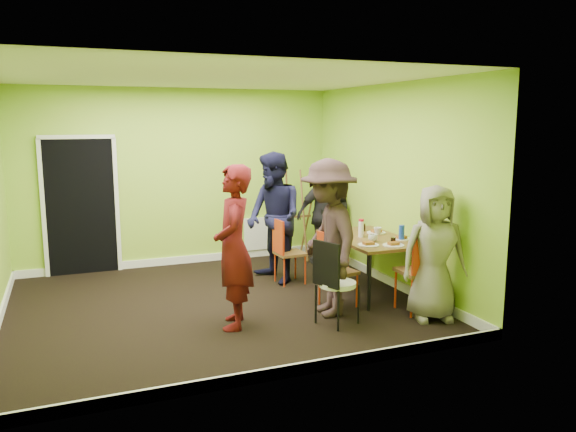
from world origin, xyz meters
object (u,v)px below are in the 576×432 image
Objects in this scene: chair_front_end at (422,265)px; blue_bottle at (402,233)px; orange_bottle at (360,233)px; thermos at (361,229)px; chair_back_end at (334,222)px; dining_table at (369,241)px; person_front_end at (434,253)px; chair_left_near at (333,265)px; person_back_end at (325,214)px; person_standing at (234,247)px; person_left_far at (274,218)px; chair_left_far at (285,248)px; person_left_near at (329,238)px; easel at (300,214)px; chair_bentwood at (333,279)px.

chair_front_end is 0.76m from blue_bottle.
blue_bottle is at bearing -47.43° from orange_bottle.
chair_back_end is at bearing 78.86° from thermos.
dining_table is 0.17m from orange_bottle.
person_front_end reaches higher than blue_bottle.
chair_left_near is 2.17m from person_back_end.
chair_front_end is 0.59× the size of person_standing.
person_left_far is at bearing -178.73° from chair_left_near.
dining_table is 2.15m from person_standing.
chair_left_near is at bearing 5.63° from chair_left_far.
person_front_end is at bearing -82.52° from chair_front_end.
chair_left_far is 1.44m from person_left_near.
dining_table is at bearing 99.68° from chair_back_end.
easel is 19.01× the size of orange_bottle.
blue_bottle is at bearing 79.99° from chair_front_end.
easel is 2.79m from person_left_near.
chair_back_end is 3.00m from person_standing.
person_left_far reaches higher than chair_front_end.
person_left_near is at bearing -146.41° from dining_table.
person_back_end is 2.80m from person_front_end.
thermos reaches higher than chair_left_near.
dining_table is at bearing -49.85° from orange_bottle.
person_back_end reaches higher than easel.
person_left_far is 1.19× the size of person_front_end.
person_front_end is at bearing -82.81° from dining_table.
person_back_end is at bearing 151.99° from person_standing.
person_standing is at bearing -179.35° from person_front_end.
chair_bentwood is 0.60× the size of person_back_end.
chair_back_end is 0.21m from person_back_end.
person_standing is at bearing -42.78° from chair_left_far.
chair_bentwood is at bearing -106.20° from easel.
person_left_far is (-0.28, 1.34, 0.40)m from chair_left_near.
blue_bottle is 1.91m from person_back_end.
person_left_far is at bearing 158.59° from chair_bentwood.
person_left_far is 1.14× the size of person_back_end.
dining_table is 1.48× the size of chair_back_end.
person_left_far reaches higher than chair_bentwood.
chair_front_end reaches higher than chair_back_end.
dining_table is 0.86m from chair_left_near.
orange_bottle is at bearing 118.17° from chair_left_near.
chair_left_far reaches higher than dining_table.
orange_bottle is 0.04× the size of person_left_far.
person_back_end is at bearing 135.04° from chair_bentwood.
thermos is 0.08m from orange_bottle.
easel is 1.97m from orange_bottle.
chair_back_end is 2.66m from chair_bentwood.
easel is at bearing -49.44° from chair_back_end.
easel is 7.07× the size of thermos.
chair_front_end is at bearing 18.53° from person_left_far.
person_left_far reaches higher than chair_left_far.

